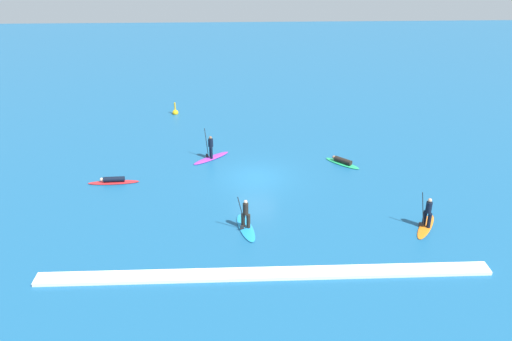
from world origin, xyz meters
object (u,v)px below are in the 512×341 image
surfer_on_blue_board (246,223)px  surfer_on_orange_board (427,219)px  surfer_on_purple_board (211,153)px  marker_buoy (175,112)px  surfer_on_red_board (113,181)px  surfer_on_green_board (342,162)px

surfer_on_blue_board → surfer_on_orange_board: size_ratio=1.09×
surfer_on_purple_board → marker_buoy: (-3.50, 9.81, -0.25)m
marker_buoy → surfer_on_red_board: bearing=-101.3°
surfer_on_red_board → surfer_on_orange_board: bearing=158.7°
surfer_on_blue_board → surfer_on_orange_board: (9.99, -0.26, 0.12)m
surfer_on_red_board → surfer_on_blue_board: (8.45, -5.96, 0.23)m
surfer_on_red_board → marker_buoy: 13.71m
marker_buoy → surfer_on_green_board: bearing=-41.1°
surfer_on_red_board → surfer_on_blue_board: bearing=142.1°
surfer_on_purple_board → surfer_on_red_board: size_ratio=0.84×
surfer_on_green_board → surfer_on_orange_board: bearing=154.7°
surfer_on_purple_board → marker_buoy: size_ratio=2.34×
surfer_on_orange_board → marker_buoy: (-15.75, 19.66, -0.34)m
surfer_on_red_board → surfer_on_orange_board: 19.46m
surfer_on_purple_board → surfer_on_orange_board: bearing=98.6°
surfer_on_purple_board → surfer_on_red_board: 7.18m
surfer_on_blue_board → marker_buoy: 20.24m
surfer_on_purple_board → surfer_on_blue_board: surfer_on_purple_board is taller
surfer_on_red_board → surfer_on_blue_board: size_ratio=1.06×
surfer_on_orange_board → marker_buoy: size_ratio=2.41×
surfer_on_red_board → surfer_on_purple_board: bearing=-152.4°
surfer_on_green_board → surfer_on_red_board: bearing=53.8°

